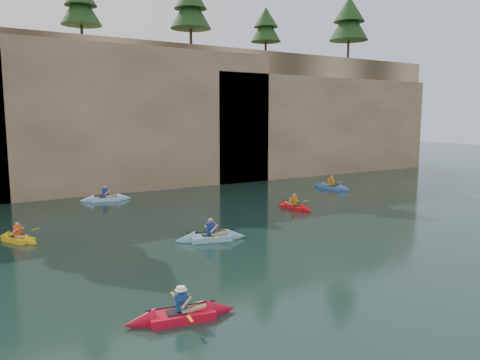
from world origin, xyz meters
TOP-DOWN VIEW (x-y plane):
  - ground at (0.00, 0.00)m, footprint 160.00×160.00m
  - cliff at (0.00, 30.00)m, footprint 70.00×16.00m
  - cliff_slab_center at (2.00, 22.60)m, footprint 24.00×2.40m
  - cliff_slab_east at (22.00, 22.60)m, footprint 26.00×2.40m
  - sea_cave_center at (-4.00, 21.95)m, footprint 3.50×1.00m
  - sea_cave_east at (10.00, 21.95)m, footprint 5.00×1.00m
  - main_kayaker at (-4.93, -1.04)m, footprint 3.39×2.23m
  - kayaker_ltblue_near at (-0.13, 6.08)m, footprint 3.48×2.54m
  - kayaker_red_far at (7.89, 9.94)m, footprint 2.39×3.32m
  - kayaker_yellow at (-7.82, 10.72)m, footprint 2.05×2.79m
  - kayaker_ltblue_mid at (-1.37, 19.00)m, footprint 3.53×2.55m
  - kayaker_blue_east at (15.47, 14.73)m, footprint 2.58×3.82m

SIDE VIEW (x-z plane):
  - ground at x=0.00m, z-range 0.00..0.00m
  - kayaker_yellow at x=-7.82m, z-range -0.43..0.71m
  - kayaker_red_far at x=7.89m, z-range -0.46..0.75m
  - kayaker_ltblue_mid at x=-1.37m, z-range -0.50..0.82m
  - kayaker_blue_east at x=15.47m, z-range -0.50..0.83m
  - main_kayaker at x=-4.93m, z-range -0.45..0.78m
  - kayaker_ltblue_near at x=-0.13m, z-range -0.50..0.83m
  - sea_cave_center at x=-4.00m, z-range 0.00..3.20m
  - sea_cave_east at x=10.00m, z-range 0.00..4.50m
  - cliff_slab_east at x=22.00m, z-range 0.00..9.84m
  - cliff_slab_center at x=2.00m, z-range 0.00..11.40m
  - cliff at x=0.00m, z-range 0.00..12.00m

